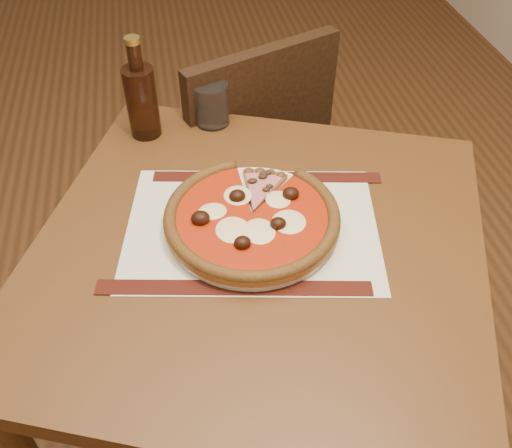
{
  "coord_description": "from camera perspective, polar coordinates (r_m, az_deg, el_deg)",
  "views": [
    {
      "loc": [
        0.66,
        -1.68,
        1.49
      ],
      "look_at": [
        0.79,
        -0.96,
        0.78
      ],
      "focal_mm": 40.0,
      "sensor_mm": 36.0,
      "label": 1
    }
  ],
  "objects": [
    {
      "name": "water_glass",
      "position": [
        1.3,
        -4.46,
        11.88
      ],
      "size": [
        0.1,
        0.1,
        0.1
      ],
      "primitive_type": "cylinder",
      "rotation": [
        0.0,
        0.0,
        0.28
      ],
      "color": "white",
      "rests_on": "table"
    },
    {
      "name": "bottle",
      "position": [
        1.27,
        -11.39,
        12.2
      ],
      "size": [
        0.07,
        0.07,
        0.23
      ],
      "color": "#32170C",
      "rests_on": "table"
    },
    {
      "name": "chair_far",
      "position": [
        1.63,
        -1.38,
        6.59
      ],
      "size": [
        0.54,
        0.54,
        0.88
      ],
      "rotation": [
        0.0,
        0.0,
        3.52
      ],
      "color": "black",
      "rests_on": "ground"
    },
    {
      "name": "plate",
      "position": [
        1.05,
        -0.4,
        0.05
      ],
      "size": [
        0.31,
        0.31,
        0.02
      ],
      "primitive_type": "cylinder",
      "color": "white",
      "rests_on": "placemat"
    },
    {
      "name": "placemat",
      "position": [
        1.05,
        -0.4,
        -0.34
      ],
      "size": [
        0.52,
        0.41,
        0.0
      ],
      "primitive_type": "cube",
      "rotation": [
        0.0,
        0.0,
        -0.19
      ],
      "color": "white",
      "rests_on": "table"
    },
    {
      "name": "table",
      "position": [
        1.1,
        0.19,
        -5.64
      ],
      "size": [
        1.04,
        1.04,
        0.75
      ],
      "rotation": [
        0.0,
        0.0,
        -0.38
      ],
      "color": "brown",
      "rests_on": "ground"
    },
    {
      "name": "ham_slice",
      "position": [
        1.1,
        1.27,
        3.6
      ],
      "size": [
        0.09,
        0.13,
        0.02
      ],
      "rotation": [
        0.0,
        0.0,
        1.19
      ],
      "color": "#AC6929",
      "rests_on": "plate"
    },
    {
      "name": "pizza",
      "position": [
        1.03,
        -0.41,
        0.83
      ],
      "size": [
        0.32,
        0.32,
        0.04
      ],
      "color": "#AC6929",
      "rests_on": "plate"
    }
  ]
}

